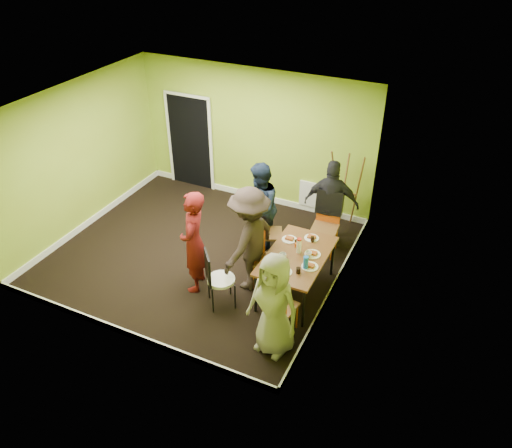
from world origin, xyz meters
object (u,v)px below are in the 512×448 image
(easel, at_px, (345,191))
(person_standing, at_px, (194,242))
(thermos, at_px, (299,246))
(person_front_end, at_px, (274,305))
(person_left_far, at_px, (260,207))
(chair_bentwood, at_px, (216,276))
(person_left_near, at_px, (249,240))
(blue_bottle, at_px, (306,263))
(orange_bottle, at_px, (296,245))
(chair_left_near, at_px, (265,256))
(chair_front_end, at_px, (278,305))
(dining_table, at_px, (297,258))
(chair_back_end, at_px, (329,209))
(chair_left_far, at_px, (265,229))
(person_back_end, at_px, (331,204))

(easel, distance_m, person_standing, 3.20)
(thermos, xyz_separation_m, person_front_end, (0.16, -1.34, -0.06))
(thermos, relative_size, person_left_far, 0.14)
(chair_bentwood, xyz_separation_m, person_left_near, (0.25, 0.65, 0.35))
(blue_bottle, xyz_separation_m, person_left_far, (-1.31, 1.19, -0.03))
(chair_bentwood, xyz_separation_m, orange_bottle, (0.91, 0.98, 0.23))
(chair_left_near, distance_m, person_front_end, 1.40)
(chair_bentwood, distance_m, person_front_end, 1.27)
(chair_bentwood, distance_m, person_standing, 0.67)
(blue_bottle, distance_m, person_left_near, 1.00)
(chair_front_end, distance_m, person_left_far, 2.27)
(thermos, distance_m, person_standing, 1.65)
(blue_bottle, relative_size, person_left_far, 0.13)
(chair_bentwood, xyz_separation_m, person_standing, (-0.53, 0.25, 0.33))
(dining_table, bearing_deg, chair_bentwood, -141.71)
(thermos, bearing_deg, easel, 86.81)
(chair_bentwood, xyz_separation_m, easel, (1.12, 2.99, 0.24))
(chair_left_near, distance_m, chair_back_end, 1.61)
(chair_left_far, bearing_deg, person_left_far, -161.30)
(orange_bottle, relative_size, person_standing, 0.04)
(dining_table, relative_size, blue_bottle, 6.93)
(orange_bottle, bearing_deg, person_front_end, -80.20)
(person_left_near, bearing_deg, chair_front_end, 55.00)
(chair_back_end, bearing_deg, chair_left_far, 34.47)
(person_front_end, bearing_deg, chair_left_far, 127.99)
(blue_bottle, distance_m, person_back_end, 1.86)
(chair_left_near, distance_m, person_left_far, 1.15)
(chair_bentwood, relative_size, thermos, 4.40)
(person_left_near, bearing_deg, chair_left_near, 119.70)
(chair_bentwood, height_order, person_front_end, person_front_end)
(chair_left_near, relative_size, person_left_near, 0.59)
(chair_left_near, xyz_separation_m, person_front_end, (0.68, -1.20, 0.21))
(person_back_end, bearing_deg, blue_bottle, 87.11)
(dining_table, bearing_deg, person_back_end, 88.66)
(chair_bentwood, xyz_separation_m, thermos, (1.00, 0.87, 0.31))
(dining_table, bearing_deg, easel, 87.02)
(blue_bottle, bearing_deg, dining_table, 132.24)
(person_left_far, height_order, person_front_end, person_left_far)
(thermos, bearing_deg, person_left_far, 141.58)
(chair_front_end, height_order, orange_bottle, chair_front_end)
(person_front_end, bearing_deg, person_left_near, 139.71)
(chair_bentwood, height_order, thermos, chair_bentwood)
(dining_table, relative_size, chair_left_far, 1.46)
(chair_left_far, bearing_deg, blue_bottle, 24.47)
(chair_back_end, relative_size, orange_bottle, 15.17)
(easel, xyz_separation_m, person_back_end, (-0.08, -0.61, 0.04))
(chair_left_near, relative_size, chair_bentwood, 1.06)
(chair_back_end, bearing_deg, chair_front_end, 86.70)
(person_left_far, bearing_deg, person_standing, -38.21)
(chair_bentwood, relative_size, person_left_far, 0.60)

